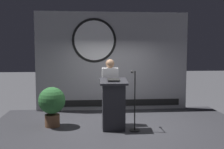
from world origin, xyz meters
TOP-DOWN VIEW (x-y plane):
  - ground_plane at (0.00, 0.00)m, footprint 40.00×40.00m
  - stage_platform at (0.00, 0.00)m, footprint 6.40×4.00m
  - banner_display at (-0.02, 1.85)m, footprint 4.72×0.12m
  - podium at (-0.17, -0.28)m, footprint 0.64×0.50m
  - speaker_person at (-0.21, 0.20)m, footprint 0.40×0.26m
  - microphone_stand at (0.31, -0.37)m, footprint 0.24×0.59m
  - potted_plant at (-1.65, 0.10)m, footprint 0.66×0.66m

SIDE VIEW (x-z plane):
  - ground_plane at x=0.00m, z-range 0.00..0.00m
  - stage_platform at x=0.00m, z-range 0.00..0.30m
  - microphone_stand at x=0.31m, z-range 0.09..1.49m
  - potted_plant at x=-1.65m, z-range 0.40..1.38m
  - podium at x=-0.17m, z-range 0.29..1.51m
  - speaker_person at x=-0.21m, z-range 0.32..1.97m
  - banner_display at x=-0.02m, z-range 0.31..3.35m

